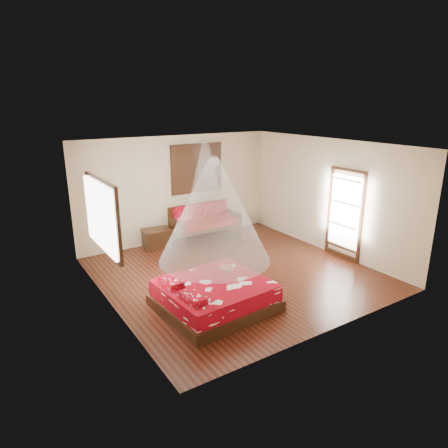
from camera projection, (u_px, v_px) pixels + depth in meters
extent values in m
cube|color=black|center=(235.00, 273.00, 8.82)|extent=(5.50, 5.50, 0.02)
cube|color=white|center=(236.00, 144.00, 7.99)|extent=(5.50, 5.50, 0.02)
cube|color=beige|center=(106.00, 235.00, 6.98)|extent=(0.02, 5.50, 2.80)
cube|color=beige|center=(328.00, 196.00, 9.83)|extent=(0.02, 5.50, 2.80)
cube|color=beige|center=(177.00, 189.00, 10.62)|extent=(5.50, 0.02, 2.80)
cube|color=beige|center=(336.00, 252.00, 6.19)|extent=(5.50, 0.02, 2.80)
cube|color=black|center=(215.00, 303.00, 7.32)|extent=(2.03, 1.87, 0.20)
cube|color=maroon|center=(215.00, 290.00, 7.25)|extent=(1.93, 1.76, 0.30)
cube|color=maroon|center=(193.00, 298.00, 6.51)|extent=(0.31, 0.52, 0.13)
cube|color=maroon|center=(171.00, 282.00, 7.07)|extent=(0.31, 0.52, 0.13)
cube|color=black|center=(183.00, 241.00, 10.18)|extent=(0.08, 0.08, 0.42)
cube|color=black|center=(239.00, 230.00, 11.07)|extent=(0.08, 0.08, 0.42)
cube|color=black|center=(171.00, 234.00, 10.74)|extent=(0.08, 0.08, 0.42)
cube|color=black|center=(225.00, 224.00, 11.63)|extent=(0.08, 0.08, 0.42)
cube|color=black|center=(205.00, 226.00, 10.85)|extent=(1.84, 0.82, 0.08)
cube|color=maroon|center=(205.00, 222.00, 10.82)|extent=(1.78, 0.76, 0.14)
cube|color=black|center=(199.00, 213.00, 11.06)|extent=(1.84, 0.06, 0.55)
cube|color=black|center=(176.00, 226.00, 10.35)|extent=(0.06, 0.82, 0.30)
cube|color=black|center=(232.00, 216.00, 11.26)|extent=(0.06, 0.82, 0.30)
cube|color=maroon|center=(181.00, 214.00, 10.63)|extent=(0.39, 0.20, 0.40)
cube|color=maroon|center=(194.00, 212.00, 10.84)|extent=(0.39, 0.20, 0.40)
cube|color=maroon|center=(207.00, 210.00, 11.05)|extent=(0.39, 0.20, 0.40)
cube|color=maroon|center=(219.00, 208.00, 11.26)|extent=(0.39, 0.20, 0.40)
cube|color=black|center=(157.00, 239.00, 10.31)|extent=(0.71, 0.54, 0.44)
cube|color=black|center=(156.00, 230.00, 10.24)|extent=(0.75, 0.58, 0.05)
cube|color=black|center=(197.00, 168.00, 10.74)|extent=(1.52, 0.06, 1.32)
cube|color=black|center=(197.00, 168.00, 10.73)|extent=(1.35, 0.04, 1.10)
cube|color=black|center=(103.00, 215.00, 7.07)|extent=(0.08, 1.74, 1.34)
cube|color=white|center=(105.00, 215.00, 7.09)|extent=(0.04, 1.54, 1.10)
cube|color=black|center=(345.00, 215.00, 9.43)|extent=(0.08, 1.02, 2.16)
cube|color=white|center=(344.00, 211.00, 9.39)|extent=(0.03, 0.82, 1.70)
cylinder|color=brown|center=(227.00, 268.00, 7.81)|extent=(0.30, 0.30, 0.03)
cone|color=white|center=(214.00, 211.00, 6.80)|extent=(1.96, 1.96, 1.80)
cone|color=white|center=(205.00, 167.00, 10.34)|extent=(0.84, 0.84, 1.50)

